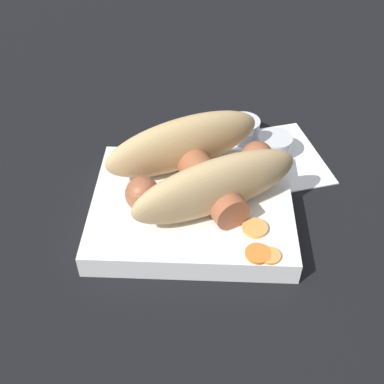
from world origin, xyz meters
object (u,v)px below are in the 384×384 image
Objects in this scene: food_tray at (192,208)px; condiment_cup_near at (274,147)px; condiment_cup_far at (243,131)px; bread_roll at (199,164)px; sausage at (202,175)px.

condiment_cup_near reaches higher than food_tray.
condiment_cup_near is 0.05m from condiment_cup_far.
bread_roll reaches higher than sausage.
bread_roll reaches higher than condiment_cup_near.
sausage is at bearing -22.49° from bread_roll.
condiment_cup_far is (0.05, 0.12, -0.03)m from sausage.
food_tray is 0.04m from sausage.
bread_roll is at bearing 157.51° from sausage.
food_tray is at bearing -131.55° from condiment_cup_near.
food_tray is 1.36× the size of sausage.
bread_roll is 0.13m from condiment_cup_near.
food_tray is 0.99× the size of bread_roll.
bread_roll is 5.06× the size of condiment_cup_near.
food_tray is at bearing -108.73° from bread_roll.
condiment_cup_far is at bearing 138.45° from condiment_cup_near.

